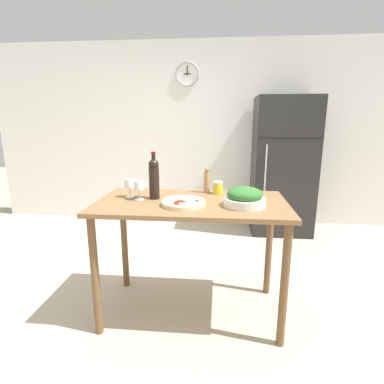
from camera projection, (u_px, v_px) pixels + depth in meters
The scene contains 11 objects.
ground_plane at pixel (192, 310), 2.45m from camera, with size 14.00×14.00×0.00m, color #BCAD93.
wall_back at pixel (207, 135), 4.38m from camera, with size 6.40×0.09×2.60m.
refrigerator at pixel (283, 166), 4.02m from camera, with size 0.79×0.66×1.81m.
prep_counter at pixel (192, 217), 2.26m from camera, with size 1.41×0.77×0.93m.
wine_bottle at pixel (154, 178), 2.26m from camera, with size 0.08×0.08×0.36m.
wine_glass_near at pixel (139, 187), 2.24m from camera, with size 0.08×0.08×0.14m.
wine_glass_far at pixel (130, 184), 2.32m from camera, with size 0.08×0.08×0.14m.
pepper_mill at pixel (207, 181), 2.47m from camera, with size 0.05×0.05×0.21m.
salad_bowl at pixel (245, 198), 2.09m from camera, with size 0.29×0.29×0.14m.
homemade_pizza at pixel (183, 203), 2.12m from camera, with size 0.32×0.32×0.04m.
salt_canister at pixel (218, 188), 2.44m from camera, with size 0.08×0.08×0.10m.
Camera 1 is at (0.21, -2.14, 1.51)m, focal length 28.00 mm.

